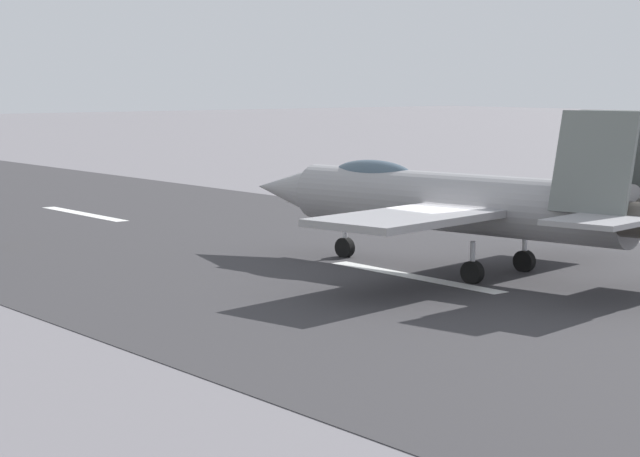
% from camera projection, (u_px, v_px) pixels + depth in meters
% --- Properties ---
extents(ground_plane, '(400.00, 400.00, 0.00)m').
position_uv_depth(ground_plane, '(432.00, 281.00, 38.66)').
color(ground_plane, slate).
extents(runway_strip, '(240.00, 26.00, 0.02)m').
position_uv_depth(runway_strip, '(433.00, 280.00, 38.64)').
color(runway_strip, '#343235').
rests_on(runway_strip, ground).
extents(fighter_jet, '(18.02, 14.95, 5.70)m').
position_uv_depth(fighter_jet, '(452.00, 200.00, 40.23)').
color(fighter_jet, gray).
rests_on(fighter_jet, ground).
extents(marker_cone_mid, '(0.44, 0.44, 0.55)m').
position_uv_depth(marker_cone_mid, '(561.00, 231.00, 49.36)').
color(marker_cone_mid, orange).
rests_on(marker_cone_mid, ground).
extents(marker_cone_far, '(0.44, 0.44, 0.55)m').
position_uv_depth(marker_cone_far, '(295.00, 197.00, 63.81)').
color(marker_cone_far, orange).
rests_on(marker_cone_far, ground).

